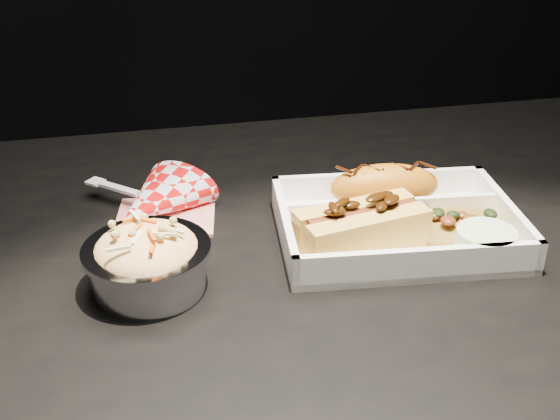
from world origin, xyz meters
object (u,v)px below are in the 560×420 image
at_px(food_tray, 396,228).
at_px(foil_coleslaw_cup, 147,258).
at_px(fried_pastry, 385,186).
at_px(napkin_fork, 155,202).
at_px(hotdog, 361,225).
at_px(dining_table, 328,328).

xyz_separation_m(food_tray, foil_coleslaw_cup, (-0.26, -0.04, 0.02)).
distance_m(fried_pastry, napkin_fork, 0.26).
bearing_deg(food_tray, hotdog, -149.23).
bearing_deg(hotdog, dining_table, 178.55).
xyz_separation_m(fried_pastry, napkin_fork, (-0.26, 0.05, -0.02)).
distance_m(food_tray, napkin_fork, 0.27).
xyz_separation_m(foil_coleslaw_cup, napkin_fork, (0.01, 0.15, -0.02)).
distance_m(dining_table, foil_coleslaw_cup, 0.22).
bearing_deg(foil_coleslaw_cup, hotdog, 5.10).
bearing_deg(foil_coleslaw_cup, dining_table, 4.33).
height_order(dining_table, foil_coleslaw_cup, foil_coleslaw_cup).
xyz_separation_m(dining_table, food_tray, (0.08, 0.03, 0.10)).
bearing_deg(foil_coleslaw_cup, napkin_fork, 84.22).
bearing_deg(hotdog, foil_coleslaw_cup, 174.29).
bearing_deg(fried_pastry, hotdog, -124.46).
relative_size(dining_table, food_tray, 4.50).
distance_m(hotdog, foil_coleslaw_cup, 0.22).
distance_m(fried_pastry, hotdog, 0.09).
xyz_separation_m(dining_table, napkin_fork, (-0.17, 0.13, 0.11)).
xyz_separation_m(fried_pastry, hotdog, (-0.05, -0.08, -0.00)).
distance_m(fried_pastry, foil_coleslaw_cup, 0.29).
relative_size(hotdog, foil_coleslaw_cup, 1.17).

